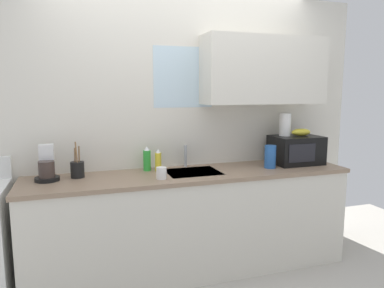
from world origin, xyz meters
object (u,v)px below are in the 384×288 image
Objects in this scene: coffee_maker at (47,167)px; cereal_canister at (270,157)px; banana_bunch at (301,132)px; paper_towel_roll at (285,124)px; utensil_crock at (77,169)px; dish_soap_bottle_green at (147,159)px; mug_white at (161,173)px; dish_soap_bottle_yellow at (158,161)px; microwave at (296,150)px.

cereal_canister is at bearing -4.73° from coffee_maker.
banana_bunch is at bearing -1.45° from coffee_maker.
paper_towel_roll reaches higher than utensil_crock.
dish_soap_bottle_green is (-1.33, 0.09, -0.28)m from paper_towel_roll.
banana_bunch reaches higher than mug_white.
coffee_maker reaches higher than cereal_canister.
utensil_crock is at bearing 174.25° from cereal_canister.
dish_soap_bottle_green reaches higher than dish_soap_bottle_yellow.
dish_soap_bottle_yellow is (-1.39, 0.10, -0.21)m from banana_bunch.
cereal_canister is 1.69m from utensil_crock.
utensil_crock is (-1.93, 0.02, -0.31)m from paper_towel_roll.
banana_bunch is 2.11× the size of mug_white.
banana_bunch reaches higher than microwave.
banana_bunch is at bearing -1.93° from utensil_crock.
dish_soap_bottle_green is 1.04× the size of cereal_canister.
microwave is at bearing -4.32° from dish_soap_bottle_yellow.
paper_towel_roll is at bearing -0.59° from utensil_crock.
cereal_canister is at bearing -11.27° from dish_soap_bottle_yellow.
microwave reaches higher than cereal_canister.
banana_bunch is at bearing -5.47° from dish_soap_bottle_green.
cereal_canister is at bearing -147.99° from paper_towel_roll.
dish_soap_bottle_yellow is 0.66× the size of utensil_crock.
paper_towel_roll reaches higher than cereal_canister.
coffee_maker is at bearing -177.39° from dish_soap_bottle_yellow.
cereal_canister is at bearing -165.62° from banana_bunch.
paper_towel_roll reaches higher than mug_white.
dish_soap_bottle_green is at bearing 98.85° from mug_white.
banana_bunch is 1.51m from dish_soap_bottle_green.
microwave is 4.84× the size of mug_white.
dish_soap_bottle_green is at bearing 155.26° from dish_soap_bottle_yellow.
microwave is 1.44m from dish_soap_bottle_green.
utensil_crock is at bearing 177.98° from microwave.
dish_soap_bottle_yellow is at bearing 2.53° from utensil_crock.
microwave reaches higher than mug_white.
cereal_canister is (1.92, -0.16, -0.00)m from coffee_maker.
utensil_crock is (-0.59, -0.07, -0.03)m from dish_soap_bottle_green.
microwave is 0.18m from banana_bunch.
dish_soap_bottle_yellow is 0.10m from dish_soap_bottle_green.
paper_towel_roll is 1.11× the size of dish_soap_bottle_yellow.
banana_bunch is 0.18m from paper_towel_roll.
mug_white is (-0.04, -0.29, -0.04)m from dish_soap_bottle_yellow.
cereal_canister reaches higher than mug_white.
paper_towel_roll reaches higher than dish_soap_bottle_yellow.
banana_bunch reaches higher than cereal_canister.
utensil_crock is at bearing -173.01° from dish_soap_bottle_green.
mug_white is at bearing -22.03° from utensil_crock.
utensil_crock is at bearing 2.84° from coffee_maker.
dish_soap_bottle_yellow is at bearing 168.73° from cereal_canister.
banana_bunch reaches higher than dish_soap_bottle_green.
coffee_maker is (-2.31, 0.06, -0.20)m from banana_bunch.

